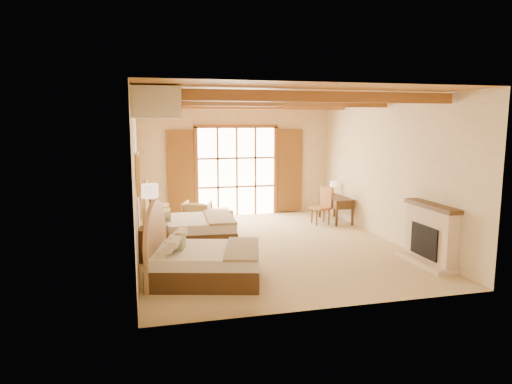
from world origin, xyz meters
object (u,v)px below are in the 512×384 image
object	(u,v)px
bed_near	(198,260)
desk	(335,208)
bed_far	(183,228)
armchair	(197,214)
nightstand	(152,244)

from	to	relation	value
bed_near	desk	bearing A→B (deg)	57.02
bed_far	armchair	world-z (taller)	bed_far
bed_far	desk	size ratio (longest dim) A/B	1.60
bed_far	armchair	distance (m)	1.91
bed_near	nightstand	distance (m)	1.59
nightstand	desk	xyz separation A→B (m)	(4.91, 2.41, 0.04)
nightstand	desk	distance (m)	5.47
armchair	desk	size ratio (longest dim) A/B	0.56
nightstand	desk	world-z (taller)	desk
bed_near	bed_far	bearing A→B (deg)	105.97
armchair	desk	bearing A→B (deg)	-166.59
desk	bed_far	bearing A→B (deg)	-161.79
desk	bed_near	bearing A→B (deg)	-138.43
armchair	nightstand	bearing A→B (deg)	85.62
armchair	desk	distance (m)	3.72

